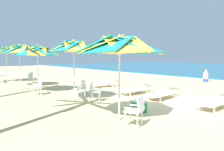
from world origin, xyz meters
TOP-DOWN VIEW (x-y plane):
  - ground_plane at (0.00, 0.00)m, footprint 80.00×80.00m
  - beach_umbrella_0 at (0.44, -3.10)m, footprint 2.62×2.62m
  - plastic_chair_0 at (1.18, -3.13)m, footprint 0.59×0.57m
  - beach_umbrella_1 at (-2.91, -2.70)m, footprint 2.15×2.15m
  - plastic_chair_1 at (-2.23, -2.12)m, footprint 0.63×0.63m
  - plastic_chair_2 at (-3.21, -2.18)m, footprint 0.50×0.53m
  - beach_umbrella_2 at (-6.09, -3.07)m, footprint 2.32×2.32m
  - plastic_chair_3 at (-5.32, -3.41)m, footprint 0.50×0.52m
  - beach_umbrella_3 at (-8.78, -3.20)m, footprint 2.34×2.34m
  - plastic_chair_4 at (-9.15, -2.33)m, footprint 0.62×0.61m
  - beach_umbrella_4 at (-12.14, -3.13)m, footprint 2.31×2.31m
  - plastic_chair_5 at (-13.11, -3.10)m, footprint 0.51×0.48m
  - sun_lounger_0 at (1.70, 0.77)m, footprint 0.65×2.15m
  - sun_lounger_1 at (-0.68, 0.77)m, footprint 0.85×2.20m
  - sun_lounger_2 at (-2.32, 0.70)m, footprint 0.70×2.16m
  - sun_lounger_3 at (-5.35, 0.91)m, footprint 1.06×2.23m
  - cooler_box at (0.17, -1.93)m, footprint 0.50×0.34m
  - beachgoer_seated at (-2.48, 8.62)m, footprint 0.30×0.93m

SIDE VIEW (x-z plane):
  - ground_plane at x=0.00m, z-range 0.00..0.00m
  - cooler_box at x=0.17m, z-range 0.00..0.40m
  - sun_lounger_0 at x=1.70m, z-range -0.03..0.59m
  - sun_lounger_1 at x=-0.68m, z-range -0.03..0.59m
  - sun_lounger_2 at x=-2.32m, z-range -0.03..0.59m
  - sun_lounger_3 at x=-5.35m, z-range -0.03..0.59m
  - beachgoer_seated at x=-2.48m, z-range -0.17..0.75m
  - plastic_chair_0 at x=1.18m, z-range 0.06..0.93m
  - plastic_chair_1 at x=-2.23m, z-range 0.06..0.93m
  - plastic_chair_2 at x=-3.21m, z-range 0.06..0.93m
  - plastic_chair_3 at x=-5.32m, z-range 0.06..0.93m
  - plastic_chair_4 at x=-9.15m, z-range 0.06..0.93m
  - plastic_chair_5 at x=-13.11m, z-range 0.06..0.93m
  - beach_umbrella_2 at x=-6.09m, z-range 0.91..3.49m
  - beach_umbrella_0 at x=0.44m, z-range 0.95..3.54m
  - beach_umbrella_1 at x=-2.91m, z-range 0.99..3.66m
  - beach_umbrella_4 at x=-12.14m, z-range 1.01..3.70m
  - beach_umbrella_3 at x=-8.78m, z-range 1.01..3.74m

